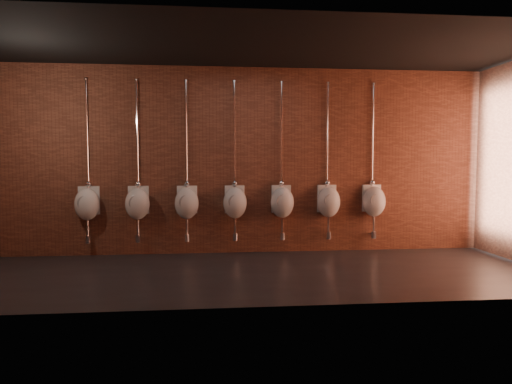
% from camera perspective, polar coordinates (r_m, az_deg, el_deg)
% --- Properties ---
extents(ground, '(8.50, 8.50, 0.00)m').
position_cam_1_polar(ground, '(6.60, -0.52, -10.12)').
color(ground, black).
rests_on(ground, ground).
extents(room_shell, '(8.54, 3.04, 3.22)m').
position_cam_1_polar(room_shell, '(6.42, -0.53, 7.57)').
color(room_shell, black).
rests_on(room_shell, ground).
extents(urinal_0, '(0.44, 0.40, 2.72)m').
position_cam_1_polar(urinal_0, '(8.03, -20.35, -1.33)').
color(urinal_0, white).
rests_on(urinal_0, ground).
extents(urinal_1, '(0.44, 0.40, 2.72)m').
position_cam_1_polar(urinal_1, '(7.86, -14.60, -1.31)').
color(urinal_1, white).
rests_on(urinal_1, ground).
extents(urinal_2, '(0.44, 0.40, 2.72)m').
position_cam_1_polar(urinal_2, '(7.78, -8.66, -1.29)').
color(urinal_2, white).
rests_on(urinal_2, ground).
extents(urinal_3, '(0.44, 0.40, 2.72)m').
position_cam_1_polar(urinal_3, '(7.78, -2.65, -1.25)').
color(urinal_3, white).
rests_on(urinal_3, ground).
extents(urinal_4, '(0.44, 0.40, 2.72)m').
position_cam_1_polar(urinal_4, '(7.86, 3.29, -1.19)').
color(urinal_4, white).
rests_on(urinal_4, ground).
extents(urinal_5, '(0.44, 0.40, 2.72)m').
position_cam_1_polar(urinal_5, '(8.03, 9.05, -1.13)').
color(urinal_5, white).
rests_on(urinal_5, ground).
extents(urinal_6, '(0.44, 0.40, 2.72)m').
position_cam_1_polar(urinal_6, '(8.27, 14.52, -1.06)').
color(urinal_6, white).
rests_on(urinal_6, ground).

